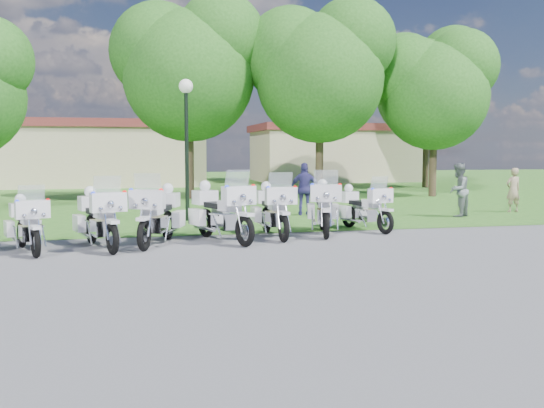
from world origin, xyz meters
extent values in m
plane|color=slate|center=(0.00, 0.00, 0.00)|extent=(100.00, 100.00, 0.00)
cube|color=#326B21|center=(0.00, 27.00, 0.00)|extent=(100.00, 48.00, 0.01)
torus|color=black|center=(-5.32, 0.46, 0.31)|extent=(0.32, 0.63, 0.63)
torus|color=black|center=(-5.83, 1.97, 0.31)|extent=(0.32, 0.63, 0.63)
cube|color=white|center=(-5.31, 0.44, 0.64)|extent=(0.29, 0.45, 0.07)
cube|color=white|center=(-5.39, 0.67, 0.99)|extent=(0.71, 0.43, 0.38)
cube|color=silver|center=(-5.40, 0.72, 1.31)|extent=(0.53, 0.28, 0.35)
sphere|color=red|center=(-5.08, 0.71, 1.16)|extent=(0.08, 0.08, 0.08)
sphere|color=#1426E5|center=(-5.65, 0.51, 1.16)|extent=(0.08, 0.08, 0.08)
cube|color=silver|center=(-5.58, 1.23, 0.42)|extent=(0.47, 0.60, 0.32)
cube|color=white|center=(-5.51, 1.02, 0.75)|extent=(0.44, 0.56, 0.21)
cube|color=black|center=(-5.67, 1.50, 0.73)|extent=(0.49, 0.65, 0.11)
cube|color=white|center=(-5.52, 1.93, 0.47)|extent=(0.32, 0.52, 0.34)
cube|color=white|center=(-6.05, 1.75, 0.47)|extent=(0.32, 0.52, 0.34)
cube|color=white|center=(-5.84, 2.00, 0.86)|extent=(0.55, 0.50, 0.30)
sphere|color=white|center=(-5.84, 2.00, 1.11)|extent=(0.24, 0.24, 0.24)
torus|color=black|center=(-3.79, 0.52, 0.35)|extent=(0.34, 0.71, 0.70)
torus|color=black|center=(-4.33, 2.22, 0.35)|extent=(0.34, 0.71, 0.70)
cube|color=white|center=(-3.79, 0.50, 0.71)|extent=(0.32, 0.50, 0.07)
cube|color=white|center=(-3.86, 0.75, 1.10)|extent=(0.79, 0.47, 0.42)
cube|color=silver|center=(-3.88, 0.81, 1.47)|extent=(0.60, 0.30, 0.39)
sphere|color=red|center=(-3.53, 0.80, 1.30)|extent=(0.09, 0.09, 0.09)
sphere|color=#1426E5|center=(-4.16, 0.59, 1.30)|extent=(0.09, 0.09, 0.09)
cube|color=silver|center=(-4.07, 1.39, 0.47)|extent=(0.52, 0.67, 0.36)
cube|color=white|center=(-3.99, 1.15, 0.84)|extent=(0.48, 0.62, 0.23)
cube|color=black|center=(-4.16, 1.69, 0.82)|extent=(0.53, 0.73, 0.13)
cube|color=white|center=(-3.98, 2.17, 0.52)|extent=(0.34, 0.58, 0.38)
cube|color=white|center=(-4.58, 1.98, 0.52)|extent=(0.34, 0.58, 0.38)
cube|color=white|center=(-4.34, 2.25, 0.96)|extent=(0.61, 0.55, 0.34)
sphere|color=white|center=(-4.34, 2.25, 1.24)|extent=(0.27, 0.27, 0.27)
torus|color=black|center=(-3.13, 0.82, 0.35)|extent=(0.37, 0.72, 0.72)
torus|color=black|center=(-2.52, 2.53, 0.35)|extent=(0.37, 0.72, 0.72)
cube|color=white|center=(-3.14, 0.80, 0.73)|extent=(0.34, 0.51, 0.07)
cube|color=white|center=(-3.05, 1.05, 1.12)|extent=(0.81, 0.50, 0.43)
cube|color=silver|center=(-3.02, 1.11, 1.50)|extent=(0.61, 0.32, 0.40)
sphere|color=red|center=(-2.74, 0.88, 1.33)|extent=(0.10, 0.10, 0.10)
sphere|color=#1426E5|center=(-3.39, 1.11, 1.33)|extent=(0.10, 0.10, 0.10)
cube|color=silver|center=(-2.82, 1.70, 0.48)|extent=(0.54, 0.69, 0.36)
cube|color=white|center=(-2.90, 1.46, 0.86)|extent=(0.51, 0.64, 0.24)
cube|color=black|center=(-2.71, 2.00, 0.83)|extent=(0.57, 0.75, 0.13)
cube|color=white|center=(-2.27, 2.28, 0.54)|extent=(0.37, 0.59, 0.39)
cube|color=white|center=(-2.87, 2.49, 0.54)|extent=(0.37, 0.59, 0.39)
cube|color=white|center=(-2.51, 2.56, 0.98)|extent=(0.63, 0.58, 0.34)
sphere|color=white|center=(-2.51, 2.56, 1.26)|extent=(0.28, 0.28, 0.28)
torus|color=black|center=(-0.87, 0.94, 0.37)|extent=(0.40, 0.74, 0.74)
torus|color=black|center=(-1.55, 2.70, 0.37)|extent=(0.40, 0.74, 0.74)
cube|color=white|center=(-0.86, 0.92, 0.75)|extent=(0.36, 0.53, 0.08)
cube|color=white|center=(-0.96, 1.18, 1.16)|extent=(0.84, 0.54, 0.44)
cube|color=silver|center=(-0.98, 1.24, 1.55)|extent=(0.63, 0.35, 0.42)
sphere|color=red|center=(-0.60, 1.25, 1.37)|extent=(0.10, 0.10, 0.10)
sphere|color=#1426E5|center=(-1.26, 0.99, 1.37)|extent=(0.10, 0.10, 0.10)
cube|color=silver|center=(-1.22, 1.84, 0.50)|extent=(0.58, 0.71, 0.38)
cube|color=white|center=(-1.12, 1.59, 0.89)|extent=(0.54, 0.67, 0.24)
cube|color=black|center=(-1.34, 2.15, 0.86)|extent=(0.60, 0.78, 0.13)
cube|color=white|center=(-1.18, 2.66, 0.55)|extent=(0.40, 0.61, 0.40)
cube|color=white|center=(-1.80, 2.42, 0.55)|extent=(0.40, 0.61, 0.40)
cube|color=white|center=(-1.56, 2.73, 1.02)|extent=(0.66, 0.61, 0.35)
sphere|color=white|center=(-1.56, 2.73, 1.31)|extent=(0.29, 0.29, 0.29)
torus|color=black|center=(0.16, 1.39, 0.35)|extent=(0.15, 0.71, 0.71)
torus|color=black|center=(0.13, 3.18, 0.35)|extent=(0.15, 0.71, 0.71)
cube|color=white|center=(0.16, 1.37, 0.72)|extent=(0.20, 0.47, 0.07)
cube|color=white|center=(0.16, 1.63, 1.11)|extent=(0.76, 0.27, 0.42)
cube|color=silver|center=(0.16, 1.70, 1.48)|extent=(0.59, 0.14, 0.40)
sphere|color=red|center=(0.50, 1.57, 1.31)|extent=(0.09, 0.09, 0.09)
sphere|color=#1426E5|center=(-0.18, 1.56, 1.31)|extent=(0.09, 0.09, 0.09)
cube|color=silver|center=(0.15, 2.31, 0.47)|extent=(0.37, 0.60, 0.36)
cube|color=white|center=(0.15, 2.05, 0.84)|extent=(0.35, 0.55, 0.23)
cube|color=black|center=(0.14, 2.62, 0.82)|extent=(0.37, 0.66, 0.13)
cube|color=white|center=(0.45, 3.03, 0.53)|extent=(0.20, 0.55, 0.38)
cube|color=white|center=(-0.18, 3.02, 0.53)|extent=(0.20, 0.55, 0.38)
cube|color=white|center=(0.13, 3.21, 0.97)|extent=(0.51, 0.43, 0.34)
sphere|color=white|center=(0.13, 3.21, 1.25)|extent=(0.27, 0.27, 0.27)
torus|color=black|center=(1.32, 1.65, 0.36)|extent=(0.32, 0.74, 0.72)
torus|color=black|center=(1.79, 3.43, 0.36)|extent=(0.32, 0.74, 0.72)
cube|color=white|center=(1.32, 1.63, 0.74)|extent=(0.31, 0.51, 0.08)
cube|color=white|center=(1.38, 1.89, 1.14)|extent=(0.82, 0.45, 0.43)
cube|color=silver|center=(1.40, 1.95, 1.51)|extent=(0.62, 0.28, 0.41)
sphere|color=red|center=(1.70, 1.74, 1.34)|extent=(0.10, 0.10, 0.10)
sphere|color=#1426E5|center=(1.03, 1.91, 1.34)|extent=(0.10, 0.10, 0.10)
cube|color=silver|center=(1.56, 2.56, 0.49)|extent=(0.51, 0.68, 0.37)
cube|color=white|center=(1.49, 2.31, 0.87)|extent=(0.48, 0.63, 0.24)
cube|color=black|center=(1.64, 2.87, 0.84)|extent=(0.53, 0.74, 0.13)
cube|color=white|center=(2.06, 3.19, 0.54)|extent=(0.33, 0.59, 0.39)
cube|color=white|center=(1.43, 3.35, 0.54)|extent=(0.33, 0.59, 0.39)
cube|color=white|center=(1.80, 3.46, 1.00)|extent=(0.61, 0.55, 0.35)
sphere|color=white|center=(1.80, 3.46, 1.28)|extent=(0.28, 0.28, 0.28)
torus|color=black|center=(3.14, 2.21, 0.32)|extent=(0.30, 0.65, 0.64)
torus|color=black|center=(2.70, 3.78, 0.32)|extent=(0.30, 0.65, 0.64)
cube|color=white|center=(3.15, 2.19, 0.65)|extent=(0.28, 0.45, 0.07)
cube|color=white|center=(3.08, 2.42, 1.01)|extent=(0.73, 0.41, 0.38)
cube|color=silver|center=(3.07, 2.48, 1.34)|extent=(0.55, 0.26, 0.36)
sphere|color=red|center=(3.39, 2.45, 1.19)|extent=(0.09, 0.09, 0.09)
sphere|color=#1426E5|center=(2.80, 2.28, 1.19)|extent=(0.09, 0.09, 0.09)
cube|color=silver|center=(2.92, 3.01, 0.43)|extent=(0.46, 0.60, 0.33)
cube|color=white|center=(2.98, 2.79, 0.77)|extent=(0.43, 0.56, 0.21)
cube|color=black|center=(2.84, 3.29, 0.75)|extent=(0.48, 0.66, 0.11)
cube|color=white|center=(3.01, 3.72, 0.48)|extent=(0.30, 0.53, 0.34)
cube|color=white|center=(2.46, 3.56, 0.48)|extent=(0.30, 0.53, 0.34)
cube|color=white|center=(2.69, 3.80, 0.88)|extent=(0.55, 0.49, 0.31)
sphere|color=white|center=(2.69, 3.80, 1.13)|extent=(0.25, 0.25, 0.25)
cylinder|color=black|center=(-1.69, 6.46, 2.02)|extent=(0.12, 0.12, 4.04)
sphere|color=white|center=(-1.69, 6.46, 4.19)|extent=(0.44, 0.44, 0.44)
cylinder|color=#38281C|center=(-0.77, 15.47, 2.05)|extent=(0.36, 0.36, 4.11)
sphere|color=#205818|center=(-0.77, 15.47, 5.60)|extent=(5.98, 5.98, 5.98)
sphere|color=#205818|center=(-2.07, 15.94, 6.72)|extent=(4.48, 4.48, 4.48)
sphere|color=#205818|center=(0.63, 15.10, 7.28)|extent=(4.11, 4.11, 4.11)
cylinder|color=#38281C|center=(5.06, 14.16, 2.01)|extent=(0.36, 0.36, 4.01)
sphere|color=#205818|center=(5.06, 14.16, 5.47)|extent=(5.84, 5.84, 5.84)
sphere|color=#205818|center=(3.78, 14.62, 6.57)|extent=(4.38, 4.38, 4.38)
sphere|color=#205818|center=(6.43, 13.79, 7.12)|extent=(4.01, 4.01, 4.01)
cylinder|color=#38281C|center=(10.79, 14.18, 1.76)|extent=(0.36, 0.36, 3.52)
sphere|color=#205818|center=(10.79, 14.18, 4.79)|extent=(5.11, 5.11, 5.11)
sphere|color=#205818|center=(9.67, 14.58, 5.75)|extent=(3.84, 3.84, 3.84)
sphere|color=#205818|center=(11.99, 13.86, 6.23)|extent=(3.52, 3.52, 3.52)
cylinder|color=#38281C|center=(13.87, 20.92, 2.11)|extent=(0.36, 0.36, 4.21)
sphere|color=#205818|center=(13.87, 20.92, 5.75)|extent=(6.13, 6.13, 6.13)
sphere|color=#205818|center=(12.53, 21.40, 6.90)|extent=(4.60, 4.60, 4.60)
sphere|color=#205818|center=(15.31, 20.54, 7.47)|extent=(4.21, 4.21, 4.21)
cube|color=tan|center=(-6.00, 28.00, 1.80)|extent=(14.00, 8.00, 3.60)
cube|color=maroon|center=(-6.00, 28.00, 3.85)|extent=(14.56, 8.32, 0.50)
cube|color=tan|center=(11.00, 30.00, 1.80)|extent=(11.00, 7.00, 3.60)
cube|color=maroon|center=(11.00, 30.00, 3.85)|extent=(11.44, 7.28, 0.50)
imported|color=tan|center=(9.93, 6.53, 0.79)|extent=(0.60, 0.41, 1.59)
imported|color=slate|center=(7.19, 5.56, 0.90)|extent=(1.11, 1.07, 1.79)
imported|color=navy|center=(2.36, 7.19, 0.89)|extent=(1.12, 0.67, 1.79)
camera|label=1|loc=(-3.34, -12.61, 2.19)|focal=40.00mm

